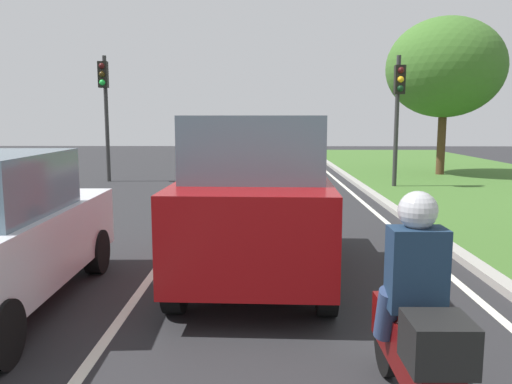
% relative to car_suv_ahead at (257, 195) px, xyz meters
% --- Properties ---
extents(ground_plane, '(60.00, 60.00, 0.00)m').
position_rel_car_suv_ahead_xyz_m(ground_plane, '(-0.82, 5.47, -1.17)').
color(ground_plane, '#262628').
extents(lane_line_center, '(0.12, 32.00, 0.01)m').
position_rel_car_suv_ahead_xyz_m(lane_line_center, '(-1.52, 5.47, -1.16)').
color(lane_line_center, silver).
rests_on(lane_line_center, ground).
extents(lane_line_right_edge, '(0.12, 32.00, 0.01)m').
position_rel_car_suv_ahead_xyz_m(lane_line_right_edge, '(2.78, 5.47, -1.16)').
color(lane_line_right_edge, silver).
rests_on(lane_line_right_edge, ground).
extents(curb_right, '(0.24, 48.00, 0.12)m').
position_rel_car_suv_ahead_xyz_m(curb_right, '(3.28, 5.47, -1.11)').
color(curb_right, '#9E9B93').
rests_on(curb_right, ground).
extents(car_suv_ahead, '(2.10, 4.56, 2.28)m').
position_rel_car_suv_ahead_xyz_m(car_suv_ahead, '(0.00, 0.00, 0.00)').
color(car_suv_ahead, maroon).
rests_on(car_suv_ahead, ground).
extents(motorcycle, '(0.40, 1.90, 1.01)m').
position_rel_car_suv_ahead_xyz_m(motorcycle, '(1.19, -3.67, -0.60)').
color(motorcycle, '#590A0A').
rests_on(motorcycle, ground).
extents(rider_person, '(0.50, 0.40, 1.16)m').
position_rel_car_suv_ahead_xyz_m(rider_person, '(1.19, -3.62, 0.02)').
color(rider_person, '#192D47').
rests_on(rider_person, ground).
extents(traffic_light_near_right, '(0.32, 0.50, 4.23)m').
position_rel_car_suv_ahead_xyz_m(traffic_light_near_right, '(4.37, 9.47, 1.66)').
color(traffic_light_near_right, '#2D2D2D').
rests_on(traffic_light_near_right, ground).
extents(traffic_light_overhead_left, '(0.32, 0.50, 4.43)m').
position_rel_car_suv_ahead_xyz_m(traffic_light_overhead_left, '(-5.51, 11.10, 1.85)').
color(traffic_light_overhead_left, '#2D2D2D').
rests_on(traffic_light_overhead_left, ground).
extents(tree_roadside_far, '(4.49, 4.49, 6.11)m').
position_rel_car_suv_ahead_xyz_m(tree_roadside_far, '(7.09, 13.28, 3.02)').
color(tree_roadside_far, '#4C331E').
rests_on(tree_roadside_far, ground).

